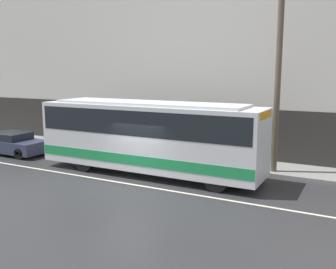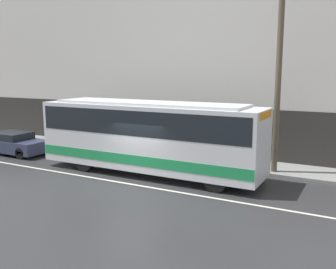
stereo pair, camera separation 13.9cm
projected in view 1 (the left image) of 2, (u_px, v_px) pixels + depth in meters
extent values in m
plane|color=#2D2D30|center=(131.00, 184.00, 15.87)|extent=(60.00, 60.00, 0.00)
cube|color=gray|center=(184.00, 158.00, 20.44)|extent=(60.00, 2.51, 0.13)
cube|color=silver|center=(196.00, 54.00, 20.74)|extent=(60.00, 0.30, 11.38)
cube|color=#2D2B28|center=(194.00, 131.00, 21.31)|extent=(60.00, 0.06, 2.80)
cube|color=beige|center=(131.00, 184.00, 15.87)|extent=(54.00, 0.14, 0.01)
cube|color=silver|center=(148.00, 136.00, 17.23)|extent=(10.69, 2.46, 2.90)
cube|color=#1E8C4C|center=(149.00, 155.00, 17.38)|extent=(10.63, 2.48, 0.45)
cube|color=black|center=(148.00, 120.00, 17.11)|extent=(10.37, 2.48, 1.10)
cube|color=orange|center=(265.00, 115.00, 14.59)|extent=(0.12, 1.84, 0.28)
cube|color=silver|center=(148.00, 103.00, 16.98)|extent=(9.08, 2.09, 0.12)
cylinder|color=black|center=(216.00, 180.00, 14.79)|extent=(0.97, 0.28, 0.97)
cylinder|color=black|center=(233.00, 168.00, 16.66)|extent=(0.97, 0.28, 0.97)
cylinder|color=black|center=(84.00, 161.00, 17.86)|extent=(0.97, 0.28, 0.97)
cylinder|color=black|center=(111.00, 153.00, 19.73)|extent=(0.97, 0.28, 0.97)
cube|color=#2D334C|center=(12.00, 145.00, 21.65)|extent=(4.29, 1.79, 0.67)
cube|color=black|center=(10.00, 136.00, 21.61)|extent=(2.06, 1.61, 0.40)
cylinder|color=black|center=(20.00, 154.00, 20.31)|extent=(0.64, 0.20, 0.64)
cylinder|color=black|center=(42.00, 148.00, 21.69)|extent=(0.64, 0.20, 0.64)
cylinder|color=black|center=(6.00, 144.00, 23.06)|extent=(0.64, 0.20, 0.64)
cylinder|color=brown|center=(278.00, 85.00, 16.84)|extent=(0.27, 0.27, 7.99)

